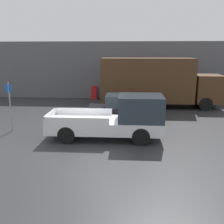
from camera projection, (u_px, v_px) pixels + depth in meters
ground_plane at (90, 140)px, 11.80m from camera, size 60.00×60.00×0.00m
building_wall at (108, 70)px, 21.88m from camera, size 28.00×0.15×4.94m
pickup_truck at (118, 119)px, 11.89m from camera, size 5.44×1.95×2.12m
car at (125, 108)px, 15.00m from camera, size 4.34×1.83×1.59m
delivery_truck at (156, 81)px, 18.60m from camera, size 8.79×2.45×3.63m
parking_sign at (10, 104)px, 12.83m from camera, size 0.30×0.07×2.58m
newspaper_box at (94, 93)px, 22.09m from camera, size 0.45×0.40×1.11m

